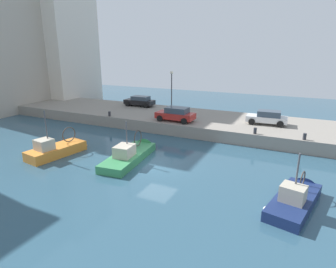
{
  "coord_description": "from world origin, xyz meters",
  "views": [
    {
      "loc": [
        -17.5,
        -9.41,
        8.29
      ],
      "look_at": [
        3.89,
        0.95,
        1.2
      ],
      "focal_mm": 29.78,
      "sensor_mm": 36.0,
      "label": 1
    }
  ],
  "objects": [
    {
      "name": "water_surface",
      "position": [
        0.0,
        0.0,
        0.0
      ],
      "size": [
        80.0,
        80.0,
        0.0
      ],
      "primitive_type": "plane",
      "color": "#2D5166",
      "rests_on": "ground"
    },
    {
      "name": "quay_wall",
      "position": [
        11.5,
        0.0,
        0.6
      ],
      "size": [
        9.0,
        56.0,
        1.2
      ],
      "primitive_type": "cube",
      "color": "gray",
      "rests_on": "ground"
    },
    {
      "name": "fishing_boat_navy",
      "position": [
        -1.76,
        -9.81,
        0.11
      ],
      "size": [
        6.09,
        2.98,
        4.04
      ],
      "color": "navy",
      "rests_on": "ground"
    },
    {
      "name": "fishing_boat_orange",
      "position": [
        -1.77,
        8.27,
        0.13
      ],
      "size": [
        5.75,
        2.64,
        4.71
      ],
      "color": "orange",
      "rests_on": "ground"
    },
    {
      "name": "fishing_boat_green",
      "position": [
        -0.01,
        2.33,
        0.12
      ],
      "size": [
        7.15,
        2.69,
        4.13
      ],
      "color": "#388951",
      "rests_on": "ground"
    },
    {
      "name": "parked_car_white",
      "position": [
        11.38,
        -6.51,
        1.91
      ],
      "size": [
        2.07,
        4.0,
        1.39
      ],
      "color": "silver",
      "rests_on": "quay_wall"
    },
    {
      "name": "parked_car_red",
      "position": [
        8.58,
        2.32,
        1.95
      ],
      "size": [
        2.01,
        4.08,
        1.47
      ],
      "color": "red",
      "rests_on": "quay_wall"
    },
    {
      "name": "parked_car_black",
      "position": [
        14.01,
        10.05,
        1.9
      ],
      "size": [
        1.89,
        4.06,
        1.36
      ],
      "color": "black",
      "rests_on": "quay_wall"
    },
    {
      "name": "mooring_bollard_south",
      "position": [
        7.35,
        -10.0,
        1.48
      ],
      "size": [
        0.28,
        0.28,
        0.55
      ],
      "primitive_type": "cylinder",
      "color": "#2D2D33",
      "rests_on": "quay_wall"
    },
    {
      "name": "mooring_bollard_mid",
      "position": [
        7.35,
        -6.0,
        1.48
      ],
      "size": [
        0.28,
        0.28,
        0.55
      ],
      "primitive_type": "cylinder",
      "color": "#2D2D33",
      "rests_on": "quay_wall"
    },
    {
      "name": "mooring_bollard_north",
      "position": [
        7.35,
        10.0,
        1.48
      ],
      "size": [
        0.28,
        0.28,
        0.55
      ],
      "primitive_type": "cylinder",
      "color": "#2D2D33",
      "rests_on": "quay_wall"
    },
    {
      "name": "quay_streetlamp",
      "position": [
        13.0,
        4.89,
        4.45
      ],
      "size": [
        0.36,
        0.36,
        4.83
      ],
      "color": "#38383D",
      "rests_on": "quay_wall"
    },
    {
      "name": "waterfront_building_central",
      "position": [
        17.18,
        26.16,
        11.61
      ],
      "size": [
        9.32,
        7.76,
        23.18
      ],
      "color": "silver",
      "rests_on": "ground"
    }
  ]
}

